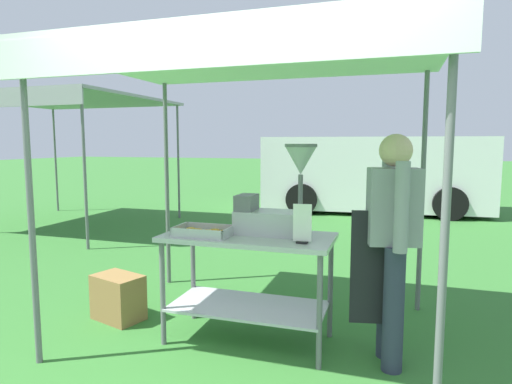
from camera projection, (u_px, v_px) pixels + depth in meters
name	position (u px, v px, depth m)	size (l,w,h in m)	color
ground_plane	(343.00, 226.00, 8.13)	(70.00, 70.00, 0.00)	#33702D
stall_canopy	(252.00, 64.00, 3.26)	(2.81, 2.06, 2.23)	slate
donut_cart	(248.00, 263.00, 3.33)	(1.30, 0.63, 0.85)	#B7B7BC
donut_tray	(203.00, 233.00, 3.28)	(0.43, 0.27, 0.07)	#B7B7BC
donut_fryer	(278.00, 204.00, 3.30)	(0.62, 0.28, 0.70)	#B7B7BC
menu_sign	(302.00, 226.00, 3.02)	(0.13, 0.05, 0.28)	black
vendor	(392.00, 238.00, 2.95)	(0.47, 0.54, 1.61)	#2D3347
supply_crate	(118.00, 297.00, 3.79)	(0.50, 0.39, 0.40)	olive
van_white	(372.00, 173.00, 9.89)	(4.97, 2.38, 1.69)	white
neighbour_tent	(62.00, 102.00, 7.85)	(3.33, 3.04, 2.37)	slate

